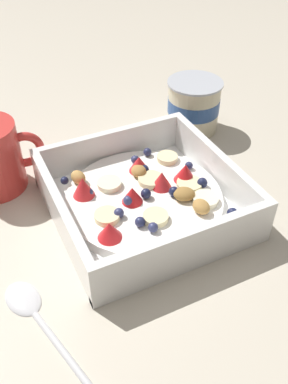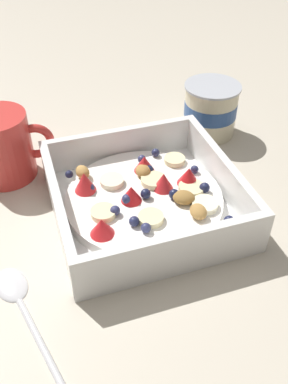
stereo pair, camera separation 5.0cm
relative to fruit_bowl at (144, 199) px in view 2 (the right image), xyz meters
name	(u,v)px [view 2 (the right image)]	position (x,y,z in m)	size (l,w,h in m)	color
ground_plane	(130,210)	(-0.02, 0.01, -0.02)	(2.40, 2.40, 0.00)	beige
fruit_bowl	(144,199)	(0.00, 0.00, 0.00)	(0.21, 0.21, 0.06)	white
spoon	(20,301)	(-0.16, -0.09, -0.01)	(0.06, 0.17, 0.01)	silver
yogurt_cup	(210,109)	(0.15, 0.14, 0.02)	(0.08, 0.08, 0.08)	beige
coffee_mug	(3,146)	(-0.15, 0.13, 0.03)	(0.11, 0.08, 0.09)	red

